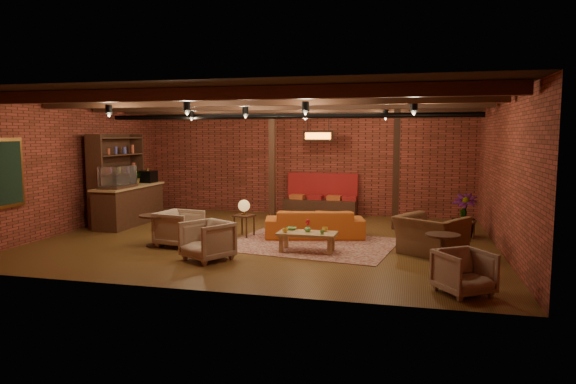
% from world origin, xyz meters
% --- Properties ---
extents(floor, '(10.00, 10.00, 0.00)m').
position_xyz_m(floor, '(0.00, 0.00, 0.00)').
color(floor, '#432A10').
rests_on(floor, ground).
extents(ceiling, '(10.00, 8.00, 0.02)m').
position_xyz_m(ceiling, '(0.00, 0.00, 3.20)').
color(ceiling, black).
rests_on(ceiling, wall_back).
extents(wall_back, '(10.00, 0.02, 3.20)m').
position_xyz_m(wall_back, '(0.00, 4.00, 1.60)').
color(wall_back, maroon).
rests_on(wall_back, ground).
extents(wall_front, '(10.00, 0.02, 3.20)m').
position_xyz_m(wall_front, '(0.00, -4.00, 1.60)').
color(wall_front, maroon).
rests_on(wall_front, ground).
extents(wall_left, '(0.02, 8.00, 3.20)m').
position_xyz_m(wall_left, '(-5.00, 0.00, 1.60)').
color(wall_left, maroon).
rests_on(wall_left, ground).
extents(wall_right, '(0.02, 8.00, 3.20)m').
position_xyz_m(wall_right, '(5.00, 0.00, 1.60)').
color(wall_right, maroon).
rests_on(wall_right, ground).
extents(ceiling_beams, '(9.80, 6.40, 0.22)m').
position_xyz_m(ceiling_beams, '(0.00, 0.00, 3.08)').
color(ceiling_beams, black).
rests_on(ceiling_beams, ceiling).
extents(ceiling_pipe, '(9.60, 0.12, 0.12)m').
position_xyz_m(ceiling_pipe, '(0.00, 1.60, 2.85)').
color(ceiling_pipe, black).
rests_on(ceiling_pipe, ceiling).
extents(post_left, '(0.16, 0.16, 3.20)m').
position_xyz_m(post_left, '(-0.60, 2.60, 1.60)').
color(post_left, black).
rests_on(post_left, ground).
extents(post_right, '(0.16, 0.16, 3.20)m').
position_xyz_m(post_right, '(2.80, 2.00, 1.60)').
color(post_right, black).
rests_on(post_right, ground).
extents(service_counter, '(0.80, 2.50, 1.60)m').
position_xyz_m(service_counter, '(-4.10, 1.00, 0.80)').
color(service_counter, black).
rests_on(service_counter, ground).
extents(plant_counter, '(0.35, 0.39, 0.30)m').
position_xyz_m(plant_counter, '(-4.00, 1.20, 1.22)').
color(plant_counter, '#337F33').
rests_on(plant_counter, service_counter).
extents(shelving_hutch, '(0.52, 2.00, 2.40)m').
position_xyz_m(shelving_hutch, '(-4.50, 1.10, 1.20)').
color(shelving_hutch, black).
rests_on(shelving_hutch, ground).
extents(chalkboard_menu, '(0.08, 0.96, 1.46)m').
position_xyz_m(chalkboard_menu, '(-4.93, -2.30, 1.60)').
color(chalkboard_menu, black).
rests_on(chalkboard_menu, wall_left).
extents(banquette, '(2.10, 0.70, 1.00)m').
position_xyz_m(banquette, '(0.60, 3.55, 0.50)').
color(banquette, maroon).
rests_on(banquette, ground).
extents(service_sign, '(0.86, 0.06, 0.30)m').
position_xyz_m(service_sign, '(0.60, 3.10, 2.35)').
color(service_sign, orange).
rests_on(service_sign, ceiling).
extents(ceiling_spotlights, '(6.40, 4.40, 0.28)m').
position_xyz_m(ceiling_spotlights, '(0.00, 0.00, 2.86)').
color(ceiling_spotlights, black).
rests_on(ceiling_spotlights, ceiling).
extents(rug, '(3.90, 3.20, 0.01)m').
position_xyz_m(rug, '(1.07, -0.32, 0.01)').
color(rug, maroon).
rests_on(rug, floor).
extents(sofa, '(2.41, 1.39, 0.66)m').
position_xyz_m(sofa, '(1.02, 0.44, 0.33)').
color(sofa, '#AA4B17').
rests_on(sofa, floor).
extents(coffee_table, '(1.19, 0.60, 0.66)m').
position_xyz_m(coffee_table, '(1.14, -1.04, 0.36)').
color(coffee_table, '#A37E4C').
rests_on(coffee_table, floor).
extents(side_table_lamp, '(0.50, 0.50, 0.87)m').
position_xyz_m(side_table_lamp, '(-0.61, 0.18, 0.66)').
color(side_table_lamp, black).
rests_on(side_table_lamp, floor).
extents(round_table_left, '(0.65, 0.65, 0.68)m').
position_xyz_m(round_table_left, '(-2.13, -1.28, 0.46)').
color(round_table_left, black).
rests_on(round_table_left, floor).
extents(armchair_a, '(0.90, 0.94, 0.84)m').
position_xyz_m(armchair_a, '(-1.63, -1.14, 0.42)').
color(armchair_a, beige).
rests_on(armchair_a, floor).
extents(armchair_b, '(1.08, 1.06, 0.83)m').
position_xyz_m(armchair_b, '(-0.56, -2.16, 0.41)').
color(armchair_b, beige).
rests_on(armchair_b, floor).
extents(armchair_right, '(1.43, 1.31, 1.05)m').
position_xyz_m(armchair_right, '(3.60, -0.69, 0.52)').
color(armchair_right, brown).
rests_on(armchair_right, floor).
extents(side_table_book, '(0.50, 0.50, 0.45)m').
position_xyz_m(side_table_book, '(4.40, 0.97, 0.40)').
color(side_table_book, black).
rests_on(side_table_book, floor).
extents(round_table_right, '(0.59, 0.59, 0.69)m').
position_xyz_m(round_table_right, '(3.75, -2.08, 0.46)').
color(round_table_right, black).
rests_on(round_table_right, floor).
extents(armchair_far, '(0.97, 0.96, 0.74)m').
position_xyz_m(armchair_far, '(4.00, -3.22, 0.37)').
color(armchair_far, beige).
rests_on(armchair_far, floor).
extents(plant_tall, '(2.11, 2.11, 3.04)m').
position_xyz_m(plant_tall, '(4.40, 1.40, 1.52)').
color(plant_tall, '#4C7F4C').
rests_on(plant_tall, floor).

